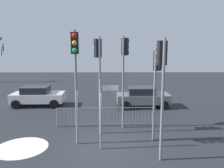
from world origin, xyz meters
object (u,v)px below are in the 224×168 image
Objects in this scene: traffic_light_mid_left at (157,74)px; traffic_light_foreground_left at (162,72)px; traffic_light_rear_left at (125,62)px; direction_sign_post at (102,111)px; traffic_light_mid_right at (98,64)px; traffic_light_rear_right at (75,63)px; car_grey_mid at (143,97)px; car_white_near at (38,96)px.

traffic_light_mid_left is 0.92× the size of traffic_light_foreground_left.
traffic_light_rear_left is 3.48m from direction_sign_post.
traffic_light_mid_left is at bearing -52.98° from traffic_light_mid_right.
traffic_light_foreground_left is (2.50, -2.77, -0.12)m from traffic_light_mid_right.
traffic_light_rear_left is 1.05× the size of traffic_light_foreground_left.
traffic_light_rear_right is at bearing 143.98° from traffic_light_foreground_left.
traffic_light_mid_left is 1.11× the size of car_grey_mid.
direction_sign_post is at bearing -78.12° from traffic_light_rear_left.
traffic_light_rear_left is (-1.37, 1.67, 0.45)m from traffic_light_mid_left.
traffic_light_foreground_left reaches higher than direction_sign_post.
traffic_light_mid_left is 1.92m from traffic_light_foreground_left.
traffic_light_mid_left reaches higher than direction_sign_post.
traffic_light_rear_right is 1.08× the size of traffic_light_foreground_left.
traffic_light_rear_left is 1.63× the size of direction_sign_post.
traffic_light_rear_left is 5.38m from car_grey_mid.
traffic_light_rear_right is at bearing -122.31° from car_grey_mid.
traffic_light_rear_left reaches higher than car_grey_mid.
traffic_light_rear_left reaches higher than car_white_near.
traffic_light_mid_left is 0.87× the size of traffic_light_rear_left.
car_white_near is at bearing 124.00° from direction_sign_post.
traffic_light_foreground_left is at bearing -21.46° from direction_sign_post.
traffic_light_rear_left reaches higher than traffic_light_mid_right.
car_grey_mid is 7.82m from car_white_near.
traffic_light_mid_left reaches higher than car_white_near.
car_grey_mid is at bearing 132.63° from traffic_light_mid_left.
traffic_light_mid_right is 7.82m from car_white_near.
traffic_light_mid_right is 1.76m from traffic_light_rear_right.
traffic_light_rear_right reaches higher than direction_sign_post.
direction_sign_post is 9.02m from car_white_near.
traffic_light_mid_right is 1.04× the size of traffic_light_foreground_left.
direction_sign_post is (-2.25, 0.86, -1.73)m from traffic_light_foreground_left.
traffic_light_rear_right reaches higher than car_white_near.
direction_sign_post is (-1.10, -2.70, -1.90)m from traffic_light_rear_left.
traffic_light_rear_left reaches higher than direction_sign_post.
traffic_light_mid_right is 3.73m from traffic_light_foreground_left.
traffic_light_mid_right is 1.60× the size of direction_sign_post.
traffic_light_mid_right reaches higher than car_white_near.
traffic_light_rear_left is (1.35, 0.79, 0.05)m from traffic_light_mid_right.
traffic_light_mid_right reaches higher than direction_sign_post.
car_grey_mid is (2.72, 6.97, -0.93)m from direction_sign_post.
car_grey_mid is 1.00× the size of car_white_near.
traffic_light_mid_right is at bearing -115.58° from traffic_light_rear_left.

